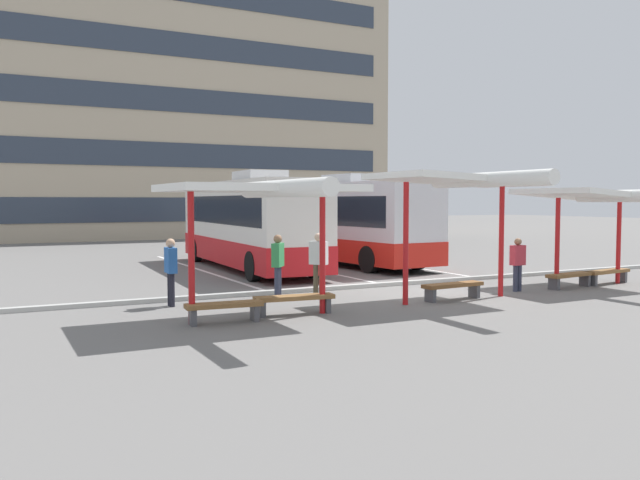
{
  "coord_description": "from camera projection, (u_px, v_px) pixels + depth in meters",
  "views": [
    {
      "loc": [
        -11.15,
        -15.28,
        2.64
      ],
      "look_at": [
        -1.44,
        3.61,
        1.36
      ],
      "focal_mm": 36.54,
      "sensor_mm": 36.0,
      "label": 1
    }
  ],
  "objects": [
    {
      "name": "bench_2",
      "position": [
        453.0,
        287.0,
        17.37
      ],
      "size": [
        1.89,
        0.55,
        0.45
      ],
      "color": "brown",
      "rests_on": "ground"
    },
    {
      "name": "waiting_shelter_0",
      "position": [
        264.0,
        191.0,
        14.18
      ],
      "size": [
        4.14,
        4.8,
        3.07
      ],
      "color": "red",
      "rests_on": "ground"
    },
    {
      "name": "platform_kerb",
      "position": [
        390.0,
        284.0,
        20.23
      ],
      "size": [
        44.0,
        0.24,
        0.12
      ],
      "primitive_type": "cube",
      "color": "#ADADA8",
      "rests_on": "ground"
    },
    {
      "name": "lane_stripe_0",
      "position": [
        202.0,
        270.0,
        24.72
      ],
      "size": [
        0.16,
        14.0,
        0.01
      ],
      "primitive_type": "cube",
      "color": "white",
      "rests_on": "ground"
    },
    {
      "name": "bench_4",
      "position": [
        607.0,
        273.0,
        20.68
      ],
      "size": [
        1.98,
        0.65,
        0.45
      ],
      "color": "brown",
      "rests_on": "ground"
    },
    {
      "name": "waiting_shelter_2",
      "position": [
        598.0,
        197.0,
        19.85
      ],
      "size": [
        3.72,
        4.85,
        3.02
      ],
      "color": "red",
      "rests_on": "ground"
    },
    {
      "name": "lane_stripe_2",
      "position": [
        376.0,
        262.0,
        28.28
      ],
      "size": [
        0.16,
        14.0,
        0.01
      ],
      "primitive_type": "cube",
      "color": "white",
      "rests_on": "ground"
    },
    {
      "name": "coach_bus_1",
      "position": [
        331.0,
        222.0,
        28.1
      ],
      "size": [
        3.38,
        12.21,
        3.73
      ],
      "color": "silver",
      "rests_on": "ground"
    },
    {
      "name": "bench_1",
      "position": [
        294.0,
        300.0,
        15.1
      ],
      "size": [
        1.93,
        0.61,
        0.45
      ],
      "color": "brown",
      "rests_on": "ground"
    },
    {
      "name": "lane_stripe_1",
      "position": [
        295.0,
        266.0,
        26.5
      ],
      "size": [
        0.16,
        14.0,
        0.01
      ],
      "primitive_type": "cube",
      "color": "white",
      "rests_on": "ground"
    },
    {
      "name": "waiting_shelter_1",
      "position": [
        463.0,
        183.0,
        16.89
      ],
      "size": [
        4.19,
        4.71,
        3.36
      ],
      "color": "red",
      "rests_on": "ground"
    },
    {
      "name": "ground_plane",
      "position": [
        421.0,
        292.0,
        18.81
      ],
      "size": [
        160.0,
        160.0,
        0.0
      ],
      "primitive_type": "plane",
      "color": "slate"
    },
    {
      "name": "waiting_passenger_1",
      "position": [
        319.0,
        259.0,
        18.16
      ],
      "size": [
        0.48,
        0.54,
        1.75
      ],
      "color": "brown",
      "rests_on": "ground"
    },
    {
      "name": "waiting_passenger_2",
      "position": [
        518.0,
        261.0,
        18.94
      ],
      "size": [
        0.46,
        0.25,
        1.56
      ],
      "color": "#33384C",
      "rests_on": "ground"
    },
    {
      "name": "terminal_building",
      "position": [
        143.0,
        115.0,
        50.83
      ],
      "size": [
        35.61,
        15.32,
        21.5
      ],
      "color": "tan",
      "rests_on": "ground"
    },
    {
      "name": "bench_3",
      "position": [
        570.0,
        277.0,
        19.74
      ],
      "size": [
        1.86,
        0.64,
        0.45
      ],
      "color": "brown",
      "rests_on": "ground"
    },
    {
      "name": "waiting_passenger_3",
      "position": [
        171.0,
        267.0,
        16.25
      ],
      "size": [
        0.23,
        0.5,
        1.7
      ],
      "color": "black",
      "rests_on": "ground"
    },
    {
      "name": "bench_0",
      "position": [
        224.0,
        308.0,
        14.03
      ],
      "size": [
        1.7,
        0.55,
        0.45
      ],
      "color": "brown",
      "rests_on": "ground"
    },
    {
      "name": "coach_bus_0",
      "position": [
        248.0,
        225.0,
        25.18
      ],
      "size": [
        2.94,
        10.94,
        3.74
      ],
      "color": "silver",
      "rests_on": "ground"
    },
    {
      "name": "waiting_passenger_0",
      "position": [
        278.0,
        261.0,
        17.66
      ],
      "size": [
        0.49,
        0.52,
        1.73
      ],
      "color": "#33384C",
      "rests_on": "ground"
    }
  ]
}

